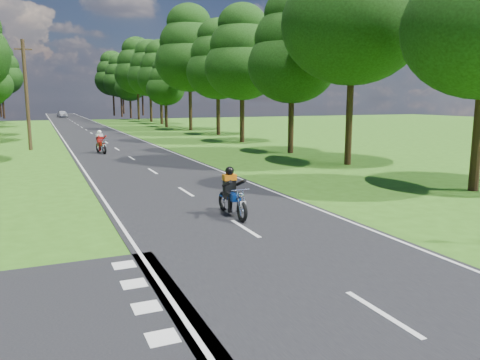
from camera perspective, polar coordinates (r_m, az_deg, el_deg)
name	(u,v)px	position (r m, az deg, el deg)	size (l,w,h in m)	color
ground	(277,249)	(12.09, 4.52, -8.38)	(160.00, 160.00, 0.00)	#326016
main_road	(86,130)	(60.50, -18.25, 5.82)	(7.00, 140.00, 0.02)	black
road_markings	(86,131)	(58.62, -18.21, 5.72)	(7.40, 140.00, 0.01)	silver
treeline	(86,66)	(70.67, -18.21, 13.03)	(40.00, 115.35, 14.78)	black
telegraph_pole	(27,95)	(38.14, -24.58, 9.44)	(1.20, 0.26, 8.00)	#382616
rider_near_blue	(232,192)	(15.07, -0.96, -1.45)	(0.64, 1.93, 1.60)	navy
rider_far_red	(101,142)	(34.12, -16.62, 4.50)	(0.64, 1.93, 1.61)	#A01F0C
distant_car	(62,114)	(103.20, -20.87, 7.55)	(1.68, 4.18, 1.43)	silver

